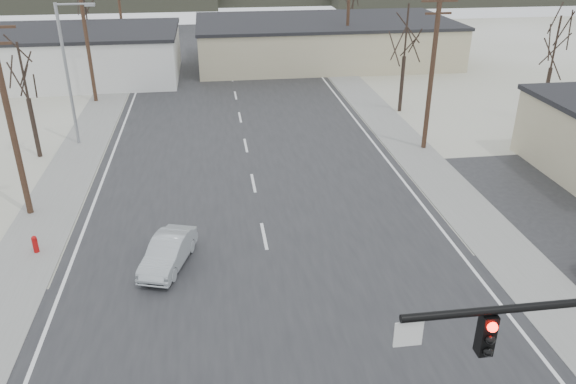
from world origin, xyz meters
The scene contains 21 objects.
ground centered at (0.00, 0.00, 0.00)m, with size 140.00×140.00×0.00m, color silver.
main_road centered at (0.00, 15.00, 0.02)m, with size 18.00×110.00×0.05m, color #242326.
cross_road centered at (0.00, 0.00, 0.02)m, with size 90.00×10.00×0.04m, color #242326.
sidewalk_left centered at (-10.60, 20.00, 0.03)m, with size 3.00×90.00×0.06m, color gray.
sidewalk_right centered at (10.60, 20.00, 0.03)m, with size 3.00×90.00×0.06m, color gray.
fire_hydrant centered at (-10.20, 8.00, 0.45)m, with size 0.24×0.24×0.87m.
building_left_far centered at (-16.00, 40.00, 2.26)m, with size 22.30×12.30×4.50m.
building_right_far centered at (10.00, 44.00, 2.15)m, with size 26.30×14.30×4.30m.
upole_left_b centered at (-11.50, 12.00, 5.22)m, with size 2.20×0.30×10.00m.
upole_left_c centered at (-11.50, 32.00, 5.22)m, with size 2.20×0.30×10.00m.
upole_left_d centered at (-11.50, 52.00, 5.22)m, with size 2.20×0.30×10.00m.
upole_right_a centered at (11.50, 18.00, 5.22)m, with size 2.20×0.30×10.00m.
upole_right_b centered at (11.50, 40.00, 5.22)m, with size 2.20×0.30×10.00m.
streetlight_main centered at (-10.80, 22.00, 5.09)m, with size 2.40×0.25×9.00m.
tree_left_near centered at (-13.00, 20.00, 5.23)m, with size 3.30×3.30×7.35m.
tree_right_mid centered at (12.50, 26.00, 5.93)m, with size 3.74×3.74×8.33m.
tree_left_far centered at (-14.00, 46.00, 6.28)m, with size 3.96×3.96×8.82m.
tree_lot centered at (22.00, 22.00, 5.58)m, with size 3.52×3.52×7.84m.
sedan_crossing centered at (-4.28, 6.10, 0.69)m, with size 1.36×3.90×1.29m, color #9EA4A8.
car_far_a centered at (3.44, 47.94, 0.75)m, with size 1.98×4.87×1.41m, color black.
car_far_b centered at (-7.50, 64.42, 0.75)m, with size 1.67×4.16×1.42m, color black.
Camera 1 is at (-2.07, -14.76, 13.32)m, focal length 35.00 mm.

